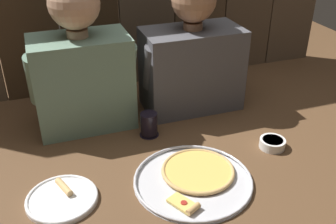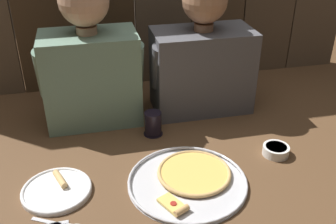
{
  "view_description": "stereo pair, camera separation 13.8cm",
  "coord_description": "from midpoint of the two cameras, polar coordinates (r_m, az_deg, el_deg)",
  "views": [
    {
      "loc": [
        -0.39,
        -1.03,
        0.86
      ],
      "look_at": [
        0.01,
        0.1,
        0.18
      ],
      "focal_mm": 42.13,
      "sensor_mm": 36.0,
      "label": 1
    },
    {
      "loc": [
        -0.25,
        -1.07,
        0.86
      ],
      "look_at": [
        0.01,
        0.1,
        0.18
      ],
      "focal_mm": 42.13,
      "sensor_mm": 36.0,
      "label": 2
    }
  ],
  "objects": [
    {
      "name": "diner_right",
      "position": [
        1.69,
        1.16,
        8.4
      ],
      "size": [
        0.46,
        0.23,
        0.58
      ],
      "color": "#4C4C51",
      "rests_on": "ground"
    },
    {
      "name": "ground_plane",
      "position": [
        1.39,
        -1.91,
        -8.53
      ],
      "size": [
        3.2,
        3.2,
        0.0
      ],
      "primitive_type": "plane",
      "color": "brown"
    },
    {
      "name": "diner_left",
      "position": [
        1.59,
        -14.96,
        6.9
      ],
      "size": [
        0.42,
        0.23,
        0.6
      ],
      "color": "slate",
      "rests_on": "ground"
    },
    {
      "name": "dipping_bowl",
      "position": [
        1.53,
        12.4,
        -4.48
      ],
      "size": [
        0.1,
        0.1,
        0.04
      ],
      "color": "white",
      "rests_on": "ground"
    },
    {
      "name": "dinner_plate",
      "position": [
        1.33,
        -18.03,
        -11.89
      ],
      "size": [
        0.23,
        0.23,
        0.03
      ],
      "color": "white",
      "rests_on": "ground"
    },
    {
      "name": "drinking_glass",
      "position": [
        1.56,
        -5.29,
        -1.9
      ],
      "size": [
        0.08,
        0.08,
        0.1
      ],
      "color": "black",
      "rests_on": "ground"
    },
    {
      "name": "pizza_tray",
      "position": [
        1.35,
        0.94,
        -9.48
      ],
      "size": [
        0.4,
        0.4,
        0.03
      ],
      "color": "silver",
      "rests_on": "ground"
    }
  ]
}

